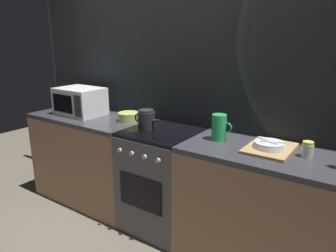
{
  "coord_description": "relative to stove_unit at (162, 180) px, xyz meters",
  "views": [
    {
      "loc": [
        1.49,
        -2.06,
        1.66
      ],
      "look_at": [
        0.06,
        0.0,
        0.95
      ],
      "focal_mm": 33.78,
      "sensor_mm": 36.0,
      "label": 1
    }
  ],
  "objects": [
    {
      "name": "ground_plane",
      "position": [
        0.0,
        0.0,
        -0.45
      ],
      "size": [
        8.0,
        8.0,
        0.0
      ],
      "primitive_type": "plane",
      "color": "#6B6054"
    },
    {
      "name": "pitcher",
      "position": [
        0.5,
        0.05,
        0.55
      ],
      "size": [
        0.16,
        0.11,
        0.2
      ],
      "color": "green",
      "rests_on": "counter_right"
    },
    {
      "name": "back_wall",
      "position": [
        0.0,
        0.32,
        0.75
      ],
      "size": [
        3.6,
        0.05,
        2.4
      ],
      "color": "gray",
      "rests_on": "ground_plane"
    },
    {
      "name": "dish_pile",
      "position": [
        0.89,
        0.05,
        0.47
      ],
      "size": [
        0.3,
        0.4,
        0.07
      ],
      "color": "tan",
      "rests_on": "counter_right"
    },
    {
      "name": "mixing_bowl",
      "position": [
        -0.44,
        0.08,
        0.49
      ],
      "size": [
        0.2,
        0.2,
        0.08
      ],
      "primitive_type": "cylinder",
      "color": "#B7D166",
      "rests_on": "counter_left"
    },
    {
      "name": "stove_unit",
      "position": [
        0.0,
        0.0,
        0.0
      ],
      "size": [
        0.6,
        0.63,
        0.9
      ],
      "color": "#4C4C51",
      "rests_on": "ground_plane"
    },
    {
      "name": "counter_left",
      "position": [
        -0.9,
        0.0,
        0.0
      ],
      "size": [
        1.2,
        0.6,
        0.9
      ],
      "color": "#997251",
      "rests_on": "ground_plane"
    },
    {
      "name": "kettle",
      "position": [
        -0.14,
        -0.03,
        0.53
      ],
      "size": [
        0.28,
        0.15,
        0.17
      ],
      "color": "#262628",
      "rests_on": "stove_unit"
    },
    {
      "name": "spice_jar",
      "position": [
        1.13,
        0.06,
        0.5
      ],
      "size": [
        0.08,
        0.08,
        0.1
      ],
      "color": "silver",
      "rests_on": "counter_right"
    },
    {
      "name": "counter_right",
      "position": [
        0.9,
        0.0,
        0.0
      ],
      "size": [
        1.2,
        0.6,
        0.9
      ],
      "color": "#997251",
      "rests_on": "ground_plane"
    },
    {
      "name": "microwave",
      "position": [
        -1.01,
        0.0,
        0.59
      ],
      "size": [
        0.46,
        0.35,
        0.27
      ],
      "color": "white",
      "rests_on": "counter_left"
    }
  ]
}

